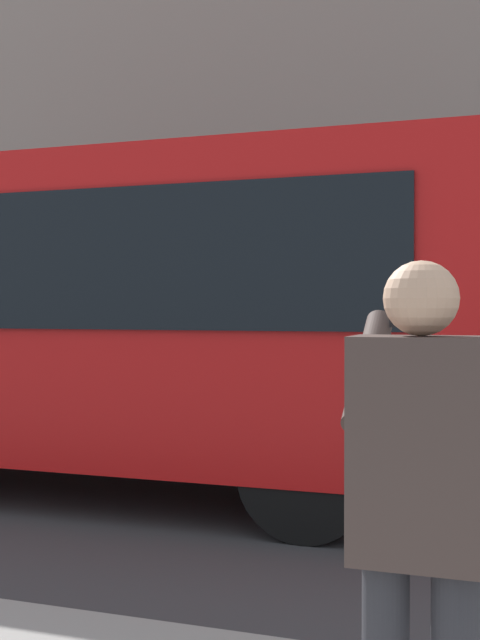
{
  "coord_description": "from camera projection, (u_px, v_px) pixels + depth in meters",
  "views": [
    {
      "loc": [
        -0.5,
        7.16,
        1.71
      ],
      "look_at": [
        1.89,
        0.27,
        1.61
      ],
      "focal_mm": 45.39,
      "sensor_mm": 36.0,
      "label": 1
    }
  ],
  "objects": [
    {
      "name": "red_bus",
      "position": [
        36.0,
        312.0,
        7.94
      ],
      "size": [
        9.05,
        2.54,
        3.08
      ],
      "color": "red",
      "rests_on": "ground_plane"
    },
    {
      "name": "ground_plane",
      "position": [
        458.0,
        507.0,
        6.96
      ],
      "size": [
        60.0,
        60.0,
        0.0
      ],
      "primitive_type": "plane",
      "color": "#38383A"
    },
    {
      "name": "pedestrian_photographer",
      "position": [
        422.0,
        504.0,
        2.35
      ],
      "size": [
        0.53,
        0.52,
        1.7
      ],
      "color": "#2D2D33",
      "rests_on": "sidewalk_curb"
    }
  ]
}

